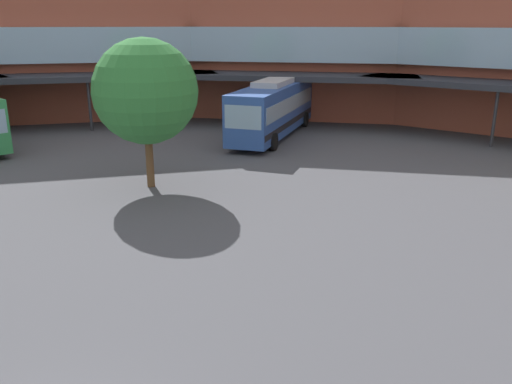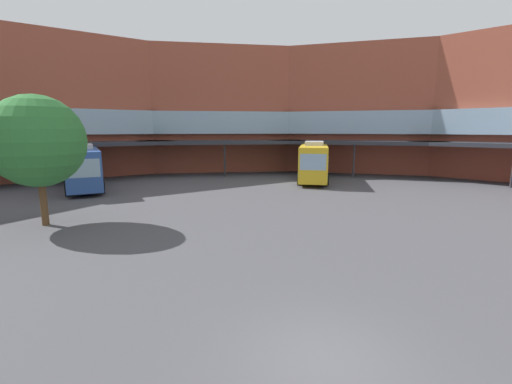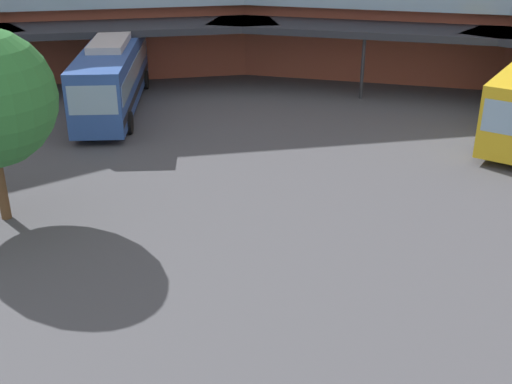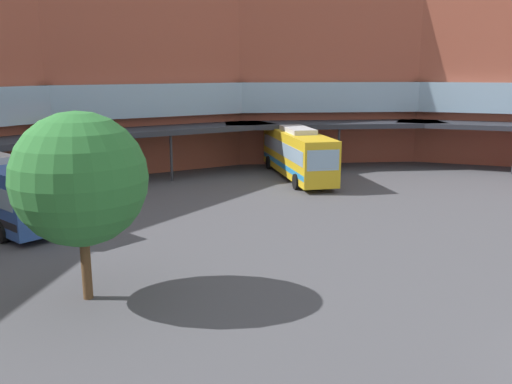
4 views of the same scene
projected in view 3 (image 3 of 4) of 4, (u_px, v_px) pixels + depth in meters
The scene contains 1 object.
bus_2 at pixel (112, 75), 34.43m from camera, with size 3.65×12.22×3.83m.
Camera 3 is at (1.86, -5.06, 10.63)m, focal length 44.67 mm.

